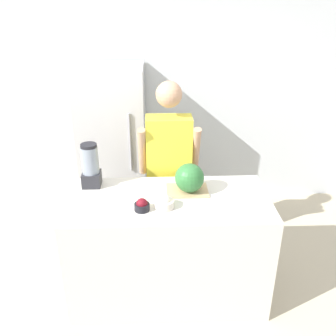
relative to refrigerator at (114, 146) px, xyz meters
name	(u,v)px	position (x,y,z in m)	size (l,w,h in m)	color
ground_plane	(170,324)	(0.56, -1.70, -0.87)	(14.00, 14.00, 0.00)	beige
wall_back	(163,98)	(0.56, 0.39, 0.43)	(8.00, 0.06, 2.60)	silver
counter_island	(168,247)	(0.56, -1.32, -0.40)	(1.61, 0.76, 0.95)	beige
refrigerator	(114,146)	(0.00, 0.00, 0.00)	(0.70, 0.71, 1.74)	#B7B7BC
person	(169,172)	(0.58, -0.75, 0.04)	(0.55, 0.27, 1.75)	#333338
cutting_board	(187,191)	(0.72, -1.20, 0.08)	(0.34, 0.24, 0.01)	tan
watermelon	(189,178)	(0.73, -1.22, 0.21)	(0.24, 0.24, 0.24)	#2D6B33
bowl_cherries	(142,205)	(0.36, -1.48, 0.12)	(0.12, 0.12, 0.10)	black
bowl_cream	(164,202)	(0.52, -1.44, 0.12)	(0.15, 0.15, 0.11)	beige
blender	(91,166)	(-0.07, -1.07, 0.26)	(0.15, 0.15, 0.37)	#28282D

